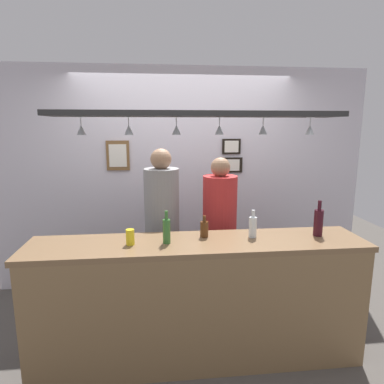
# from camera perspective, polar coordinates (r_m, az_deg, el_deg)

# --- Properties ---
(ground_plane) EXTENTS (8.00, 8.00, 0.00)m
(ground_plane) POSITION_cam_1_polar(r_m,az_deg,el_deg) (3.47, 0.19, -22.56)
(ground_plane) COLOR #4C4742
(back_wall) EXTENTS (4.40, 0.06, 2.60)m
(back_wall) POSITION_cam_1_polar(r_m,az_deg,el_deg) (4.03, -1.53, 2.22)
(back_wall) COLOR silver
(back_wall) RESTS_ON ground_plane
(bar_counter) EXTENTS (2.70, 0.55, 1.02)m
(bar_counter) POSITION_cam_1_polar(r_m,az_deg,el_deg) (2.68, 1.44, -16.22)
(bar_counter) COLOR brown
(bar_counter) RESTS_ON ground_plane
(overhead_glass_rack) EXTENTS (2.20, 0.36, 0.04)m
(overhead_glass_rack) POSITION_cam_1_polar(r_m,az_deg,el_deg) (2.59, 0.97, 13.13)
(overhead_glass_rack) COLOR black
(hanging_wineglass_far_left) EXTENTS (0.07, 0.07, 0.13)m
(hanging_wineglass_far_left) POSITION_cam_1_polar(r_m,az_deg,el_deg) (2.65, -18.33, 10.12)
(hanging_wineglass_far_left) COLOR silver
(hanging_wineglass_far_left) RESTS_ON overhead_glass_rack
(hanging_wineglass_left) EXTENTS (0.07, 0.07, 0.13)m
(hanging_wineglass_left) POSITION_cam_1_polar(r_m,az_deg,el_deg) (2.57, -10.70, 10.47)
(hanging_wineglass_left) COLOR silver
(hanging_wineglass_left) RESTS_ON overhead_glass_rack
(hanging_wineglass_center_left) EXTENTS (0.07, 0.07, 0.13)m
(hanging_wineglass_center_left) POSITION_cam_1_polar(r_m,az_deg,el_deg) (2.59, -2.67, 10.65)
(hanging_wineglass_center_left) COLOR silver
(hanging_wineglass_center_left) RESTS_ON overhead_glass_rack
(hanging_wineglass_center) EXTENTS (0.07, 0.07, 0.13)m
(hanging_wineglass_center) POSITION_cam_1_polar(r_m,az_deg,el_deg) (2.61, 4.67, 10.63)
(hanging_wineglass_center) COLOR silver
(hanging_wineglass_center) RESTS_ON overhead_glass_rack
(hanging_wineglass_center_right) EXTENTS (0.07, 0.07, 0.13)m
(hanging_wineglass_center_right) POSITION_cam_1_polar(r_m,az_deg,el_deg) (2.72, 11.97, 10.45)
(hanging_wineglass_center_right) COLOR silver
(hanging_wineglass_center_right) RESTS_ON overhead_glass_rack
(hanging_wineglass_right) EXTENTS (0.07, 0.07, 0.13)m
(hanging_wineglass_right) POSITION_cam_1_polar(r_m,az_deg,el_deg) (2.78, 19.41, 10.07)
(hanging_wineglass_right) COLOR silver
(hanging_wineglass_right) RESTS_ON overhead_glass_rack
(person_middle_grey_shirt) EXTENTS (0.34, 0.34, 1.72)m
(person_middle_grey_shirt) POSITION_cam_1_polar(r_m,az_deg,el_deg) (3.32, -5.13, -4.40)
(person_middle_grey_shirt) COLOR #2D334C
(person_middle_grey_shirt) RESTS_ON ground_plane
(person_right_red_shirt) EXTENTS (0.34, 0.34, 1.63)m
(person_right_red_shirt) POSITION_cam_1_polar(r_m,az_deg,el_deg) (3.39, 4.71, -5.08)
(person_right_red_shirt) COLOR #2D334C
(person_right_red_shirt) RESTS_ON ground_plane
(bottle_beer_green_import) EXTENTS (0.06, 0.06, 0.26)m
(bottle_beer_green_import) POSITION_cam_1_polar(r_m,az_deg,el_deg) (2.63, -4.35, -6.54)
(bottle_beer_green_import) COLOR #336B2D
(bottle_beer_green_import) RESTS_ON bar_counter
(bottle_beer_brown_stubby) EXTENTS (0.07, 0.07, 0.18)m
(bottle_beer_brown_stubby) POSITION_cam_1_polar(r_m,az_deg,el_deg) (2.78, 2.10, -6.24)
(bottle_beer_brown_stubby) COLOR #512D14
(bottle_beer_brown_stubby) RESTS_ON bar_counter
(bottle_soda_clear) EXTENTS (0.06, 0.06, 0.23)m
(bottle_soda_clear) POSITION_cam_1_polar(r_m,az_deg,el_deg) (2.81, 10.30, -5.78)
(bottle_soda_clear) COLOR silver
(bottle_soda_clear) RESTS_ON bar_counter
(bottle_wine_dark_red) EXTENTS (0.08, 0.08, 0.30)m
(bottle_wine_dark_red) POSITION_cam_1_polar(r_m,az_deg,el_deg) (2.98, 20.70, -4.79)
(bottle_wine_dark_red) COLOR #380F19
(bottle_wine_dark_red) RESTS_ON bar_counter
(drink_can) EXTENTS (0.07, 0.07, 0.12)m
(drink_can) POSITION_cam_1_polar(r_m,az_deg,el_deg) (2.65, -10.48, -7.54)
(drink_can) COLOR yellow
(drink_can) RESTS_ON bar_counter
(picture_frame_lower_pair) EXTENTS (0.30, 0.02, 0.18)m
(picture_frame_lower_pair) POSITION_cam_1_polar(r_m,az_deg,el_deg) (4.05, 6.47, 4.58)
(picture_frame_lower_pair) COLOR black
(picture_frame_lower_pair) RESTS_ON back_wall
(picture_frame_upper_small) EXTENTS (0.22, 0.02, 0.18)m
(picture_frame_upper_small) POSITION_cam_1_polar(r_m,az_deg,el_deg) (4.03, 6.72, 7.70)
(picture_frame_upper_small) COLOR black
(picture_frame_upper_small) RESTS_ON back_wall
(picture_frame_caricature) EXTENTS (0.26, 0.02, 0.34)m
(picture_frame_caricature) POSITION_cam_1_polar(r_m,az_deg,el_deg) (3.96, -12.49, 6.08)
(picture_frame_caricature) COLOR brown
(picture_frame_caricature) RESTS_ON back_wall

